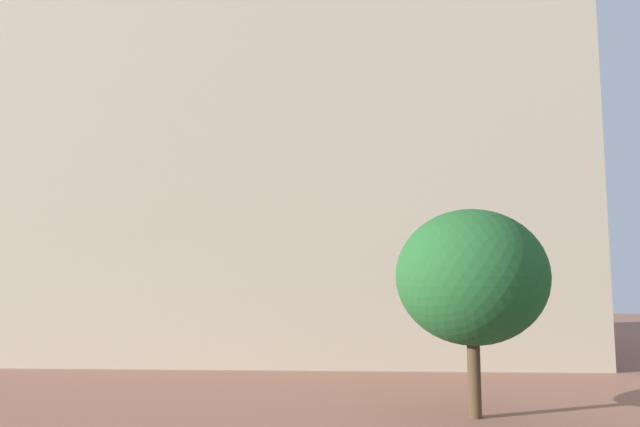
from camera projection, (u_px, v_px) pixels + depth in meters
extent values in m
cube|color=beige|center=(298.00, 169.00, 32.59)|extent=(27.35, 13.35, 19.79)
cube|color=beige|center=(355.00, 72.00, 33.05)|extent=(5.86, 5.86, 30.72)
cylinder|color=beige|center=(34.00, 122.00, 28.22)|extent=(2.80, 2.80, 22.58)
cylinder|color=beige|center=(554.00, 109.00, 27.03)|extent=(2.80, 2.80, 23.06)
cylinder|color=#4C3823|center=(474.00, 378.00, 16.40)|extent=(0.36, 0.36, 2.17)
ellipsoid|color=#235B28|center=(471.00, 277.00, 16.71)|extent=(4.25, 4.25, 3.82)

